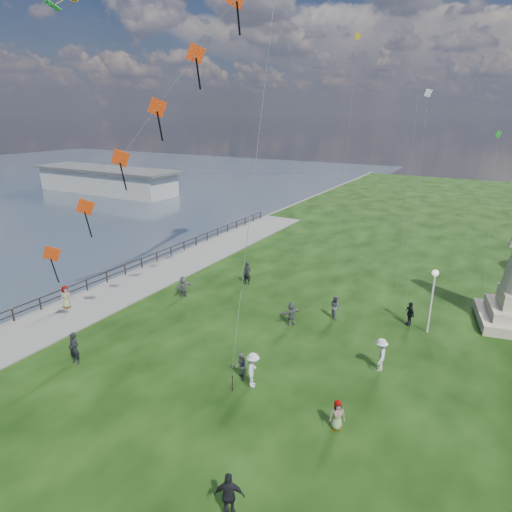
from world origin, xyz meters
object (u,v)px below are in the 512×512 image
Objects in this scene: person_3 at (229,495)px; person_6 at (247,274)px; person_0 at (74,348)px; person_9 at (410,313)px; person_10 at (66,298)px; person_7 at (336,307)px; person_1 at (241,366)px; person_2 at (253,370)px; lamppost at (433,288)px; person_11 at (291,314)px; person_5 at (184,287)px; pier_pavilion at (106,180)px; person_8 at (381,355)px; person_4 at (337,415)px.

person_6 is (-10.43, 18.59, 0.03)m from person_3.
person_9 is (15.30, 14.04, -0.11)m from person_0.
person_7 is at bearing -57.02° from person_10.
person_2 reaches higher than person_1.
person_6 is (2.35, 14.81, 0.00)m from person_0.
person_10 is (-19.24, 8.16, -0.07)m from person_3.
lamppost is 2.58× the size of person_9.
person_10 reaches higher than person_11.
pier_pavilion is at bearing 71.88° from person_5.
lamppost is at bearing -128.24° from person_3.
person_8 is at bearing -73.42° from person_10.
lamppost is 2.68× the size of person_11.
pier_pavilion is 61.31m from person_7.
lamppost is at bearing 48.31° from person_4.
person_3 is at bearing -105.45° from person_10.
person_2 is at bearing 128.91° from person_7.
person_5 is at bearing -38.22° from person_10.
person_3 is at bearing -23.75° from person_0.
lamppost is 2.27× the size of person_2.
person_6 reaches higher than person_11.
person_3 is at bearing -38.66° from pier_pavilion.
person_0 is 13.32m from person_3.
person_2 is at bearing 33.41° from person_1.
person_5 is (-13.29, 13.97, -0.05)m from person_3.
person_2 is at bearing 41.24° from person_11.
person_4 is 0.77× the size of person_8.
person_0 reaches higher than person_5.
person_6 is at bearing -129.43° from person_8.
lamppost is (60.03, -27.69, 1.24)m from pier_pavilion.
person_1 is at bearing -86.93° from person_3.
person_3 is at bearing -64.99° from person_6.
person_1 is 0.85× the size of person_5.
person_1 is at bearing 13.43° from person_0.
person_11 is (14.99, 5.80, -0.03)m from person_10.
pier_pavilion is at bearing -167.31° from person_1.
person_9 is (0.32, 6.23, -0.11)m from person_8.
person_4 is at bearing 37.45° from person_1.
person_1 is at bearing -64.40° from person_8.
lamppost is at bearing 154.20° from person_8.
person_3 is 21.31m from person_6.
person_7 is at bearing -27.87° from pier_pavilion.
person_0 is 7.82m from person_10.
person_3 is at bearing -137.74° from person_4.
person_6 is 1.13× the size of person_9.
lamppost reaches higher than person_0.
person_11 is (-6.00, 7.97, 0.08)m from person_4.
person_2 is 12.44m from person_5.
person_4 is at bearing -88.37° from person_10.
person_7 is 4.81m from person_9.
person_0 is 10.20m from person_5.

